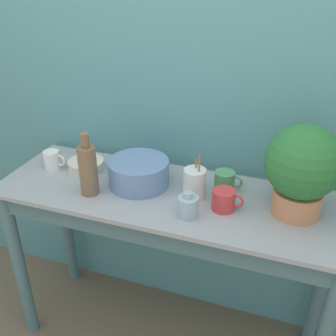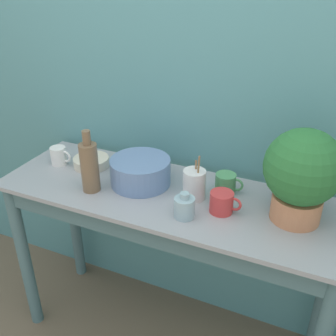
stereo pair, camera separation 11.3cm
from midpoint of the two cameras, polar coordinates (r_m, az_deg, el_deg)
name	(u,v)px [view 1 (the left image)]	position (r m, az deg, el deg)	size (l,w,h in m)	color
wall_back	(191,95)	(1.77, 1.51, 10.54)	(6.00, 0.05, 2.40)	teal
counter_table	(166,233)	(1.74, -2.13, -9.42)	(1.47, 0.50, 0.87)	slate
potted_plant	(303,168)	(1.49, 16.91, 0.01)	(0.28, 0.28, 0.36)	tan
bowl_wash_large	(139,173)	(1.69, -6.18, -0.71)	(0.26, 0.26, 0.11)	#6684B2
bottle_tall	(88,169)	(1.64, -13.49, -0.21)	(0.08, 0.08, 0.27)	brown
bottle_short	(188,206)	(1.49, 0.72, -5.60)	(0.08, 0.08, 0.10)	#93B2BC
mug_red	(224,200)	(1.53, 6.05, -4.67)	(0.12, 0.09, 0.08)	#C63838
mug_white	(52,160)	(1.91, -18.06, 1.11)	(0.11, 0.07, 0.09)	white
mug_green	(225,181)	(1.66, 6.34, -1.94)	(0.12, 0.09, 0.08)	#4C935B
bowl_small_cream	(86,165)	(1.88, -13.51, 0.43)	(0.17, 0.17, 0.04)	beige
utensil_cup	(195,183)	(1.59, 1.86, -2.26)	(0.09, 0.09, 0.19)	silver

